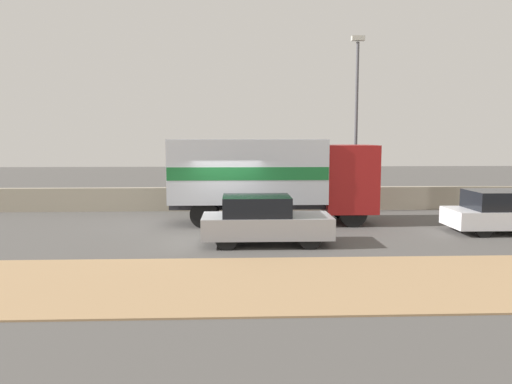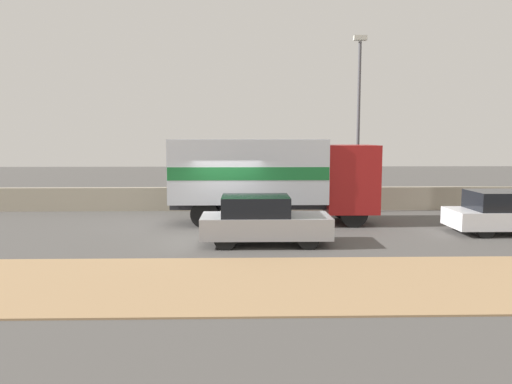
{
  "view_description": "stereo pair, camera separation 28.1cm",
  "coord_description": "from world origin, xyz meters",
  "px_view_note": "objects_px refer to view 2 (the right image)",
  "views": [
    {
      "loc": [
        0.31,
        -16.56,
        3.32
      ],
      "look_at": [
        1.01,
        0.6,
        1.43
      ],
      "focal_mm": 35.0,
      "sensor_mm": 36.0,
      "label": 1
    },
    {
      "loc": [
        0.6,
        -16.57,
        3.32
      ],
      "look_at": [
        1.01,
        0.6,
        1.43
      ],
      "focal_mm": 35.0,
      "sensor_mm": 36.0,
      "label": 2
    }
  ],
  "objects_px": {
    "car_hatchback": "(263,220)",
    "car_sedan_second": "(511,213)",
    "street_lamp": "(359,112)",
    "box_truck": "(269,174)"
  },
  "relations": [
    {
      "from": "box_truck",
      "to": "car_hatchback",
      "type": "height_order",
      "value": "box_truck"
    },
    {
      "from": "street_lamp",
      "to": "box_truck",
      "type": "xyz_separation_m",
      "value": [
        -4.06,
        -2.84,
        -2.5
      ]
    },
    {
      "from": "car_hatchback",
      "to": "car_sedan_second",
      "type": "relative_size",
      "value": 0.91
    },
    {
      "from": "street_lamp",
      "to": "car_sedan_second",
      "type": "distance_m",
      "value": 7.58
    },
    {
      "from": "box_truck",
      "to": "car_sedan_second",
      "type": "relative_size",
      "value": 1.78
    },
    {
      "from": "car_hatchback",
      "to": "car_sedan_second",
      "type": "xyz_separation_m",
      "value": [
        8.63,
        1.55,
        -0.03
      ]
    },
    {
      "from": "car_hatchback",
      "to": "car_sedan_second",
      "type": "height_order",
      "value": "car_hatchback"
    },
    {
      "from": "street_lamp",
      "to": "car_hatchback",
      "type": "height_order",
      "value": "street_lamp"
    },
    {
      "from": "car_hatchback",
      "to": "car_sedan_second",
      "type": "bearing_deg",
      "value": 10.18
    },
    {
      "from": "street_lamp",
      "to": "box_truck",
      "type": "height_order",
      "value": "street_lamp"
    }
  ]
}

